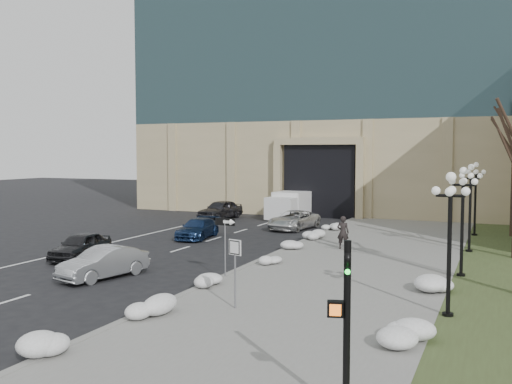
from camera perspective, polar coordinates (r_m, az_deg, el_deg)
ground at (r=17.19m, az=-13.14°, el=-14.36°), size 160.00×160.00×0.00m
sidewalk at (r=28.31m, az=10.18°, el=-6.91°), size 9.00×40.00×0.12m
curb at (r=29.63m, az=1.63°, el=-6.34°), size 0.30×40.00×0.14m
grass_strip at (r=27.61m, az=23.55°, el=-7.48°), size 4.00×40.00×0.10m
office_tower at (r=59.35m, az=11.80°, el=16.68°), size 40.00×24.70×36.00m
car_a at (r=30.12m, az=-17.14°, el=-5.18°), size 2.03×4.10×1.34m
car_b at (r=25.37m, az=-15.00°, el=-6.85°), size 2.27×4.28×1.34m
car_c at (r=35.92m, az=-5.86°, el=-3.66°), size 2.26×4.41×1.23m
car_d at (r=39.91m, az=3.81°, el=-2.81°), size 2.90×5.01×1.31m
car_e at (r=46.08m, az=-3.60°, el=-1.77°), size 2.52×4.70×1.52m
pedestrian at (r=31.45m, az=8.69°, el=-4.02°), size 0.68×0.47×1.81m
box_truck at (r=47.16m, az=3.94°, el=-1.28°), size 2.86×7.00×2.17m
one_way_sign at (r=24.07m, az=-2.79°, el=-3.72°), size 0.97×0.26×2.61m
keep_sign at (r=19.28m, az=-2.12°, el=-6.69°), size 0.51×0.21×2.46m
traffic_signal at (r=11.76m, az=8.90°, el=-13.71°), size 0.63×0.83×3.66m
snow_clump_a at (r=16.33m, az=-18.76°, el=-14.36°), size 1.10×1.60×0.36m
snow_clump_b at (r=19.08m, az=-10.58°, el=-11.52°), size 1.10×1.60×0.36m
snow_clump_c at (r=22.89m, az=-4.46°, el=-8.85°), size 1.10×1.60×0.36m
snow_clump_d at (r=26.96m, az=0.69°, el=-6.87°), size 1.10×1.60×0.36m
snow_clump_e at (r=31.24m, az=3.59°, el=-5.38°), size 1.10×1.60×0.36m
snow_clump_f at (r=35.02m, az=5.66°, el=-4.37°), size 1.10×1.60×0.36m
snow_clump_g at (r=39.40m, az=7.68°, el=-3.45°), size 1.10×1.60×0.36m
snow_clump_h at (r=16.69m, az=14.25°, el=-13.86°), size 1.10×1.60×0.36m
snow_clump_i at (r=23.34m, az=17.74°, el=-8.77°), size 1.10×1.60×0.36m
lamppost_a at (r=19.28m, az=18.82°, el=-3.10°), size 1.18×1.18×4.76m
lamppost_b at (r=25.73m, az=19.96°, el=-1.39°), size 1.18×1.18×4.76m
lamppost_c at (r=32.20m, az=20.65°, el=-0.37°), size 1.18×1.18×4.76m
lamppost_d at (r=38.69m, az=21.10°, el=0.31°), size 1.18×1.18×4.76m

